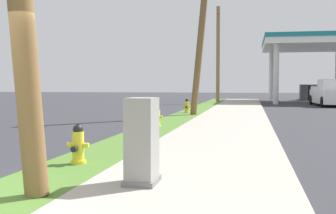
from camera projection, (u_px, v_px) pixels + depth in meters
fire_hydrant_nearest at (78, 146)px, 7.98m from camera, size 0.42×0.38×0.74m
fire_hydrant_second at (157, 117)px, 14.93m from camera, size 0.42×0.38×0.74m
fire_hydrant_third at (187, 107)px, 22.39m from camera, size 0.42×0.37×0.74m
utility_pole_midground at (203, 11)px, 20.51m from camera, size 1.84×0.78×9.88m
utility_pole_background at (218, 53)px, 36.12m from camera, size 0.36×1.40×8.04m
utility_cabinet at (142, 144)px, 6.36m from camera, size 0.47×0.64×1.28m
car_black_by_near_pump at (314, 93)px, 44.77m from camera, size 1.99×4.52×1.57m
truck_white_at_forecourt at (330, 94)px, 31.60m from camera, size 2.34×5.48×1.97m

